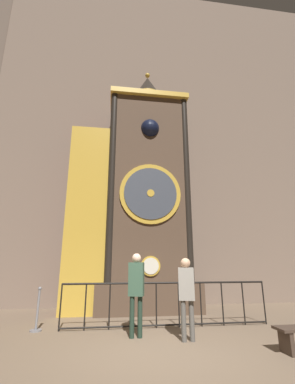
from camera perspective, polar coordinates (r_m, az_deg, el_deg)
ground_plane at (r=5.65m, az=3.22°, el=-31.85°), size 28.00×28.00×0.00m
cathedral_back_wall at (r=12.20m, az=-2.60°, el=15.03°), size 24.00×0.32×15.53m
clock_tower at (r=9.52m, az=-2.84°, el=-1.05°), size 4.59×1.80×9.43m
railing_fence at (r=7.27m, az=4.49°, el=-23.15°), size 5.41×0.05×1.10m
visitor_near at (r=6.29m, az=-2.51°, el=-20.01°), size 0.39×0.31×1.80m
visitor_far at (r=6.09m, az=8.66°, el=-20.65°), size 0.39×0.30×1.70m
stanchion_post at (r=7.44m, az=-23.33°, el=-24.06°), size 0.28×0.28×1.01m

